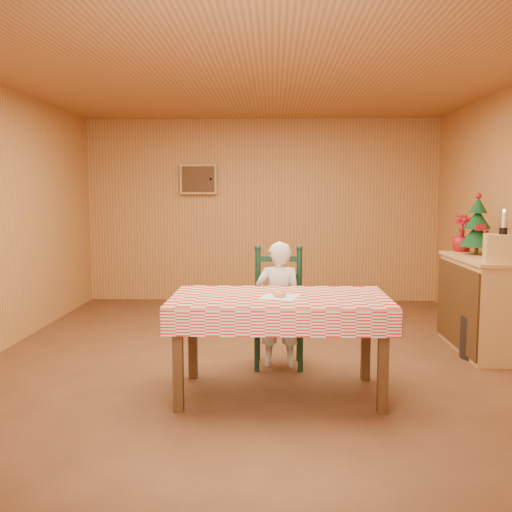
{
  "coord_description": "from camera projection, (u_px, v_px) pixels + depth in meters",
  "views": [
    {
      "loc": [
        0.16,
        -5.21,
        1.54
      ],
      "look_at": [
        0.0,
        0.2,
        0.95
      ],
      "focal_mm": 40.0,
      "sensor_mm": 36.0,
      "label": 1
    }
  ],
  "objects": [
    {
      "name": "ground",
      "position": [
        255.0,
        359.0,
        5.35
      ],
      "size": [
        6.0,
        6.0,
        0.0
      ],
      "primitive_type": "plane",
      "color": "brown",
      "rests_on": "ground"
    },
    {
      "name": "cabin_walls",
      "position": [
        257.0,
        165.0,
        5.68
      ],
      "size": [
        5.1,
        6.05,
        2.65
      ],
      "color": "#C38546",
      "rests_on": "ground"
    },
    {
      "name": "dining_table",
      "position": [
        280.0,
        307.0,
        4.33
      ],
      "size": [
        1.66,
        0.96,
        0.77
      ],
      "color": "#4C2D14",
      "rests_on": "ground"
    },
    {
      "name": "ladder_chair",
      "position": [
        279.0,
        309.0,
        5.13
      ],
      "size": [
        0.44,
        0.4,
        1.08
      ],
      "color": "black",
      "rests_on": "ground"
    },
    {
      "name": "seated_child",
      "position": [
        279.0,
        304.0,
        5.07
      ],
      "size": [
        0.41,
        0.27,
        1.12
      ],
      "primitive_type": "imported",
      "rotation": [
        0.0,
        0.0,
        3.14
      ],
      "color": "silver",
      "rests_on": "ground"
    },
    {
      "name": "napkin",
      "position": [
        280.0,
        297.0,
        4.27
      ],
      "size": [
        0.32,
        0.32,
        0.0
      ],
      "primitive_type": "cube",
      "rotation": [
        0.0,
        0.0,
        -0.25
      ],
      "color": "white",
      "rests_on": "dining_table"
    },
    {
      "name": "donut",
      "position": [
        280.0,
        294.0,
        4.27
      ],
      "size": [
        0.1,
        0.1,
        0.03
      ],
      "primitive_type": "torus",
      "rotation": [
        0.0,
        0.0,
        0.02
      ],
      "color": "#D08E4A",
      "rests_on": "napkin"
    },
    {
      "name": "shelf_unit",
      "position": [
        482.0,
        304.0,
        5.58
      ],
      "size": [
        0.54,
        1.24,
        0.93
      ],
      "color": "tan",
      "rests_on": "ground"
    },
    {
      "name": "crate",
      "position": [
        502.0,
        248.0,
        5.12
      ],
      "size": [
        0.36,
        0.36,
        0.25
      ],
      "primitive_type": "cube",
      "rotation": [
        0.0,
        0.0,
        -0.23
      ],
      "color": "tan",
      "rests_on": "shelf_unit"
    },
    {
      "name": "christmas_tree",
      "position": [
        477.0,
        227.0,
        5.75
      ],
      "size": [
        0.34,
        0.34,
        0.62
      ],
      "color": "#4C2D14",
      "rests_on": "shelf_unit"
    },
    {
      "name": "flower_arrangement",
      "position": [
        462.0,
        233.0,
        6.06
      ],
      "size": [
        0.25,
        0.25,
        0.39
      ],
      "primitive_type": "imported",
      "rotation": [
        0.0,
        0.0,
        -0.18
      ],
      "color": "maroon",
      "rests_on": "shelf_unit"
    },
    {
      "name": "candle_set",
      "position": [
        503.0,
        227.0,
        5.1
      ],
      "size": [
        0.07,
        0.07,
        0.22
      ],
      "color": "black",
      "rests_on": "crate"
    },
    {
      "name": "storage_bin",
      "position": [
        482.0,
        337.0,
        5.35
      ],
      "size": [
        0.48,
        0.48,
        0.4
      ],
      "primitive_type": "cylinder",
      "rotation": [
        0.0,
        0.0,
        -0.24
      ],
      "color": "black",
      "rests_on": "ground"
    }
  ]
}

